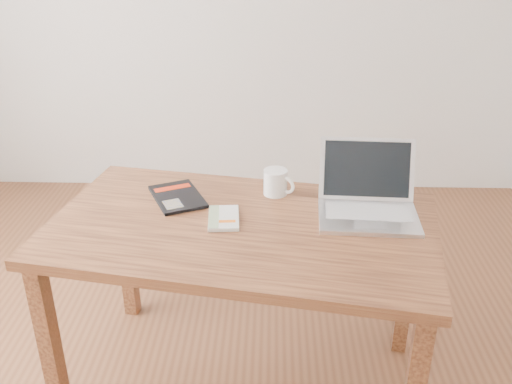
{
  "coord_description": "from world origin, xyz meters",
  "views": [
    {
      "loc": [
        0.28,
        -1.73,
        1.76
      ],
      "look_at": [
        0.23,
        0.13,
        0.85
      ],
      "focal_mm": 40.0,
      "sensor_mm": 36.0,
      "label": 1
    }
  ],
  "objects_px": {
    "desk": "(242,245)",
    "white_guidebook": "(224,218)",
    "coffee_mug": "(276,182)",
    "black_guidebook": "(177,197)",
    "laptop": "(368,200)"
  },
  "relations": [
    {
      "from": "white_guidebook",
      "to": "black_guidebook",
      "type": "xyz_separation_m",
      "value": [
        -0.2,
        0.17,
        -0.0
      ]
    },
    {
      "from": "black_guidebook",
      "to": "laptop",
      "type": "bearing_deg",
      "value": -32.39
    },
    {
      "from": "laptop",
      "to": "coffee_mug",
      "type": "distance_m",
      "value": 0.37
    },
    {
      "from": "desk",
      "to": "black_guidebook",
      "type": "relative_size",
      "value": 4.9
    },
    {
      "from": "desk",
      "to": "coffee_mug",
      "type": "xyz_separation_m",
      "value": [
        0.12,
        0.25,
        0.14
      ]
    },
    {
      "from": "white_guidebook",
      "to": "coffee_mug",
      "type": "relative_size",
      "value": 1.51
    },
    {
      "from": "white_guidebook",
      "to": "coffee_mug",
      "type": "bearing_deg",
      "value": 44.94
    },
    {
      "from": "desk",
      "to": "white_guidebook",
      "type": "xyz_separation_m",
      "value": [
        -0.07,
        0.03,
        0.1
      ]
    },
    {
      "from": "white_guidebook",
      "to": "desk",
      "type": "bearing_deg",
      "value": -26.33
    },
    {
      "from": "black_guidebook",
      "to": "coffee_mug",
      "type": "relative_size",
      "value": 2.46
    },
    {
      "from": "white_guidebook",
      "to": "laptop",
      "type": "xyz_separation_m",
      "value": [
        0.53,
        0.08,
        0.04
      ]
    },
    {
      "from": "desk",
      "to": "black_guidebook",
      "type": "height_order",
      "value": "black_guidebook"
    },
    {
      "from": "desk",
      "to": "coffee_mug",
      "type": "distance_m",
      "value": 0.31
    },
    {
      "from": "desk",
      "to": "white_guidebook",
      "type": "relative_size",
      "value": 8.01
    },
    {
      "from": "desk",
      "to": "laptop",
      "type": "xyz_separation_m",
      "value": [
        0.47,
        0.11,
        0.14
      ]
    }
  ]
}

